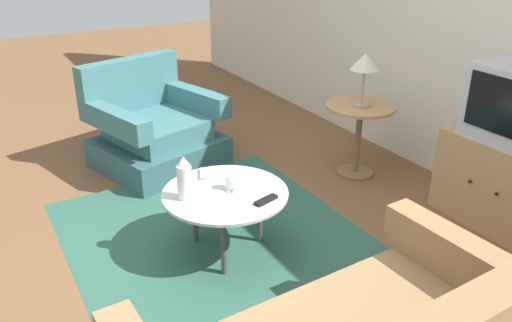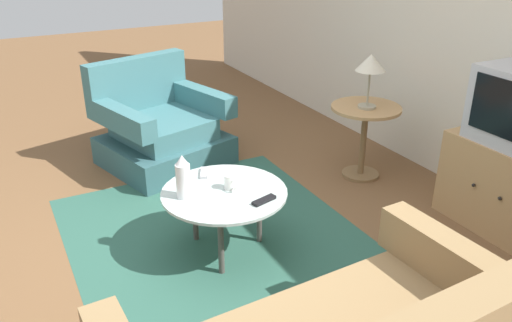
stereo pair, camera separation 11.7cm
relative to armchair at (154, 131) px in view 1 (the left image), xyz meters
name	(u,v)px [view 1 (the left image)]	position (x,y,z in m)	size (l,w,h in m)	color
ground_plane	(204,256)	(1.51, -0.23, -0.29)	(16.00, 16.00, 0.00)	brown
back_wall	(482,9)	(1.51, 2.01, 1.06)	(9.00, 0.12, 2.70)	beige
area_rug	(227,250)	(1.52, -0.08, -0.29)	(2.41, 1.83, 0.00)	#2D5B4C
armchair	(154,131)	(0.00, 0.00, 0.00)	(1.09, 1.14, 0.87)	#325C60
coffee_table	(225,197)	(1.52, -0.08, 0.10)	(0.77, 0.77, 0.42)	#B2C6C1
side_table	(359,125)	(1.04, 1.37, 0.14)	(0.55, 0.55, 0.60)	tan
tv_stand	(504,184)	(2.15, 1.71, 0.01)	(0.86, 0.44, 0.61)	tan
table_lamp	(365,64)	(1.07, 1.35, 0.64)	(0.23, 0.23, 0.42)	#9E937A
vase	(184,178)	(1.47, -0.32, 0.26)	(0.09, 0.09, 0.27)	white
mug	(231,182)	(1.50, -0.03, 0.18)	(0.12, 0.07, 0.09)	white
tv_remote_dark	(266,200)	(1.75, 0.08, 0.14)	(0.09, 0.17, 0.02)	black
tv_remote_silver	(204,174)	(1.24, -0.10, 0.14)	(0.16, 0.11, 0.02)	#B2B2B7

